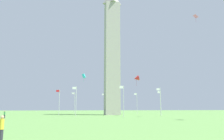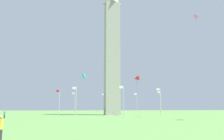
# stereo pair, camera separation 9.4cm
# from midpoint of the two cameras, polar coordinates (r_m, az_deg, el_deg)

# --- Properties ---
(ground_plane) EXTENTS (260.00, 260.00, 0.00)m
(ground_plane) POSITION_cam_midpoint_polar(r_m,az_deg,el_deg) (75.49, -0.04, -11.06)
(ground_plane) COLOR #609347
(obelisk_monument) EXTENTS (4.73, 4.73, 43.01)m
(obelisk_monument) POSITION_cam_midpoint_polar(r_m,az_deg,el_deg) (77.86, -0.03, 4.96)
(obelisk_monument) COLOR #A8A399
(obelisk_monument) RESTS_ON ground
(flagpole_n) EXTENTS (1.12, 0.14, 7.96)m
(flagpole_n) POSITION_cam_midpoint_polar(r_m,az_deg,el_deg) (74.40, -12.99, -7.49)
(flagpole_n) COLOR silver
(flagpole_n) RESTS_ON ground
(flagpole_ne) EXTENTS (1.12, 0.14, 7.96)m
(flagpole_ne) POSITION_cam_midpoint_polar(r_m,az_deg,el_deg) (62.49, -8.98, -7.31)
(flagpole_ne) COLOR silver
(flagpole_ne) RESTS_ON ground
(flagpole_e) EXTENTS (1.12, 0.14, 7.96)m
(flagpole_e) POSITION_cam_midpoint_polar(r_m,az_deg,el_deg) (59.07, 2.78, -7.30)
(flagpole_e) COLOR silver
(flagpole_e) RESTS_ON ground
(flagpole_se) EXTENTS (1.12, 0.14, 7.96)m
(flagpole_se) POSITION_cam_midpoint_polar(r_m,az_deg,el_deg) (67.31, 11.79, -7.36)
(flagpole_se) COLOR silver
(flagpole_se) RESTS_ON ground
(flagpole_s) EXTENTS (1.12, 0.14, 7.96)m
(flagpole_s) POSITION_cam_midpoint_polar(r_m,az_deg,el_deg) (80.12, 11.90, -7.64)
(flagpole_s) COLOR silver
(flagpole_s) RESTS_ON ground
(flagpole_sw) EXTENTS (1.12, 0.14, 7.96)m
(flagpole_sw) POSITION_cam_midpoint_polar(r_m,az_deg,el_deg) (89.71, 6.11, -7.94)
(flagpole_sw) COLOR silver
(flagpole_sw) RESTS_ON ground
(flagpole_w) EXTENTS (1.12, 0.14, 7.96)m
(flagpole_w) POSITION_cam_midpoint_polar(r_m,az_deg,el_deg) (92.00, -1.92, -8.02)
(flagpole_w) COLOR silver
(flagpole_w) RESTS_ON ground
(flagpole_nw) EXTENTS (1.12, 0.14, 7.96)m
(flagpole_nw) POSITION_cam_midpoint_polar(r_m,az_deg,el_deg) (86.16, -9.34, -7.82)
(flagpole_nw) COLOR silver
(flagpole_nw) RESTS_ON ground
(person_green_shirt) EXTENTS (0.32, 0.32, 1.68)m
(person_green_shirt) POSITION_cam_midpoint_polar(r_m,az_deg,el_deg) (57.43, -25.08, -9.92)
(person_green_shirt) COLOR #2D2D38
(person_green_shirt) RESTS_ON ground
(person_yellow_shirt) EXTENTS (0.32, 0.32, 1.77)m
(person_yellow_shirt) POSITION_cam_midpoint_polar(r_m,az_deg,el_deg) (18.46, -25.81, -12.85)
(person_yellow_shirt) COLOR #2D2D38
(person_yellow_shirt) RESTS_ON ground
(kite_red_delta) EXTENTS (1.73, 1.56, 3.02)m
(kite_red_delta) POSITION_cam_midpoint_polar(r_m,az_deg,el_deg) (67.11, 5.98, -2.06)
(kite_red_delta) COLOR red
(kite_cyan_box) EXTENTS (1.28, 1.06, 2.53)m
(kite_cyan_box) POSITION_cam_midpoint_polar(r_m,az_deg,el_deg) (68.95, -7.02, -1.47)
(kite_cyan_box) COLOR #33C6D1
(kite_pink_diamond) EXTENTS (1.01, 1.20, 1.93)m
(kite_pink_diamond) POSITION_cam_midpoint_polar(r_m,az_deg,el_deg) (65.42, 19.95, 12.33)
(kite_pink_diamond) COLOR pink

